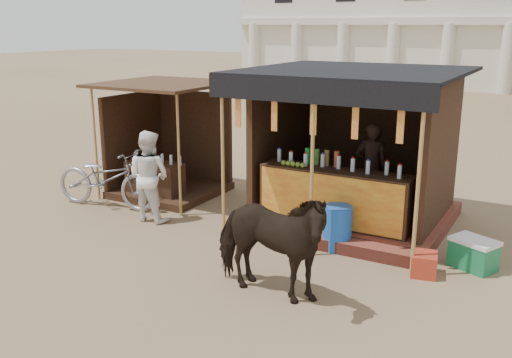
{
  "coord_description": "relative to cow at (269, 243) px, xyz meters",
  "views": [
    {
      "loc": [
        4.34,
        -6.16,
        3.51
      ],
      "look_at": [
        0.0,
        1.6,
        1.1
      ],
      "focal_mm": 40.0,
      "sensor_mm": 36.0,
      "label": 1
    }
  ],
  "objects": [
    {
      "name": "bystander",
      "position": [
        -3.37,
        1.68,
        0.07
      ],
      "size": [
        0.83,
        0.65,
        1.68
      ],
      "primitive_type": "imported",
      "rotation": [
        0.0,
        0.0,
        3.15
      ],
      "color": "white",
      "rests_on": "ground"
    },
    {
      "name": "motorbike",
      "position": [
        -4.63,
        1.87,
        -0.18
      ],
      "size": [
        2.31,
        1.09,
        1.17
      ],
      "primitive_type": "imported",
      "rotation": [
        0.0,
        0.0,
        1.72
      ],
      "color": "#94939B",
      "rests_on": "ground"
    },
    {
      "name": "main_stall",
      "position": [
        -0.08,
        3.38,
        0.26
      ],
      "size": [
        3.6,
        3.61,
        2.78
      ],
      "color": "brown",
      "rests_on": "ground"
    },
    {
      "name": "background_building",
      "position": [
        -3.09,
        29.96,
        3.21
      ],
      "size": [
        26.0,
        7.45,
        8.18
      ],
      "color": "silver",
      "rests_on": "ground"
    },
    {
      "name": "cooler",
      "position": [
        2.23,
        2.3,
        -0.53
      ],
      "size": [
        0.77,
        0.67,
        0.46
      ],
      "color": "#197343",
      "rests_on": "ground"
    },
    {
      "name": "secondary_stall",
      "position": [
        -4.26,
        3.26,
        0.08
      ],
      "size": [
        2.4,
        2.4,
        2.38
      ],
      "color": "#3C2215",
      "rests_on": "ground"
    },
    {
      "name": "red_crate",
      "position": [
        1.65,
        1.71,
        -0.6
      ],
      "size": [
        0.43,
        0.47,
        0.33
      ],
      "primitive_type": "cube",
      "rotation": [
        0.0,
        0.0,
        0.21
      ],
      "color": "#A42E1B",
      "rests_on": "ground"
    },
    {
      "name": "ground",
      "position": [
        -1.09,
        0.02,
        -0.77
      ],
      "size": [
        120.0,
        120.0,
        0.0
      ],
      "primitive_type": "plane",
      "color": "#846B4C",
      "rests_on": "ground"
    },
    {
      "name": "cow",
      "position": [
        0.0,
        0.0,
        0.0
      ],
      "size": [
        1.85,
        0.91,
        1.53
      ],
      "primitive_type": "imported",
      "rotation": [
        0.0,
        0.0,
        1.52
      ],
      "color": "black",
      "rests_on": "ground"
    },
    {
      "name": "blue_barrel",
      "position": [
        0.18,
        2.02,
        -0.4
      ],
      "size": [
        0.51,
        0.51,
        0.73
      ],
      "primitive_type": "cylinder",
      "rotation": [
        0.0,
        0.0,
        -0.09
      ],
      "color": "blue",
      "rests_on": "ground"
    }
  ]
}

